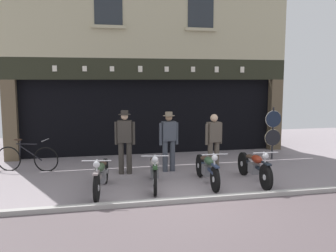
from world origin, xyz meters
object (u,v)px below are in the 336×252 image
tyre_sign_pole (273,129)px  advert_board_far (46,101)px  motorcycle_left (101,175)px  salesman_left (125,139)px  motorcycle_center_right (254,166)px  advert_board_near (77,106)px  shopkeeper_center (169,139)px  leaning_bicycle (27,158)px  salesman_right (214,139)px  motorcycle_center (207,168)px  motorcycle_center_left (155,170)px

tyre_sign_pole → advert_board_far: (-7.23, 1.81, 0.89)m
motorcycle_left → salesman_left: size_ratio=1.17×
motorcycle_center_right → advert_board_near: 6.29m
motorcycle_left → motorcycle_center_right: motorcycle_left is taller
motorcycle_left → shopkeeper_center: size_ratio=1.21×
motorcycle_left → leaning_bicycle: size_ratio=1.17×
motorcycle_left → advert_board_near: 4.49m
motorcycle_center_right → salesman_right: (-0.56, 1.51, 0.48)m
motorcycle_center → salesman_right: (0.65, 1.40, 0.49)m
tyre_sign_pole → leaning_bicycle: 7.65m
motorcycle_left → leaning_bicycle: leaning_bicycle is taller
salesman_left → shopkeeper_center: (1.24, 0.03, -0.04)m
leaning_bicycle → advert_board_near: bearing=158.4°
motorcycle_center_left → leaning_bicycle: bearing=-26.1°
salesman_left → salesman_right: salesman_left is taller
motorcycle_center_left → salesman_left: salesman_left is taller
salesman_left → leaning_bicycle: salesman_left is taller
motorcycle_center_right → motorcycle_center_left: bearing=-1.3°
motorcycle_center → tyre_sign_pole: 3.83m
motorcycle_left → salesman_right: 3.64m
motorcycle_left → leaning_bicycle: bearing=-41.3°
leaning_bicycle → shopkeeper_center: bearing=93.6°
salesman_right → tyre_sign_pole: tyre_sign_pole is taller
motorcycle_center_left → leaning_bicycle: leaning_bicycle is taller
shopkeeper_center → advert_board_far: bearing=-41.5°
salesman_left → advert_board_near: 3.10m
advert_board_far → motorcycle_center_right: bearing=-37.8°
motorcycle_center_left → advert_board_far: (-2.89, 4.08, 1.46)m
motorcycle_center_right → leaning_bicycle: (-5.84, 2.46, -0.04)m
motorcycle_left → shopkeeper_center: bearing=-131.2°
motorcycle_center_right → advert_board_near: bearing=-41.3°
motorcycle_center_left → advert_board_near: size_ratio=2.22×
salesman_right → salesman_left: bearing=-14.4°
shopkeeper_center → advert_board_far: advert_board_far is taller
motorcycle_left → advert_board_far: bearing=-59.5°
motorcycle_center_right → salesman_left: size_ratio=1.16×
motorcycle_center_left → advert_board_far: size_ratio=1.80×
motorcycle_center → motorcycle_center_right: size_ratio=0.97×
shopkeeper_center → advert_board_near: 3.79m
motorcycle_left → motorcycle_center_left: motorcycle_center_left is taller
salesman_right → motorcycle_center_left: bearing=20.7°
advert_board_far → salesman_left: bearing=-49.2°
motorcycle_center_left → motorcycle_center_right: size_ratio=0.98×
shopkeeper_center → motorcycle_center: bearing=109.7°
motorcycle_center_right → salesman_left: 3.53m
shopkeeper_center → salesman_right: (1.32, -0.06, -0.05)m
tyre_sign_pole → advert_board_near: advert_board_near is taller
motorcycle_center_left → motorcycle_center_right: bearing=-174.4°
motorcycle_left → advert_board_near: advert_board_near is taller
motorcycle_center_right → salesman_left: (-3.13, 1.54, 0.56)m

